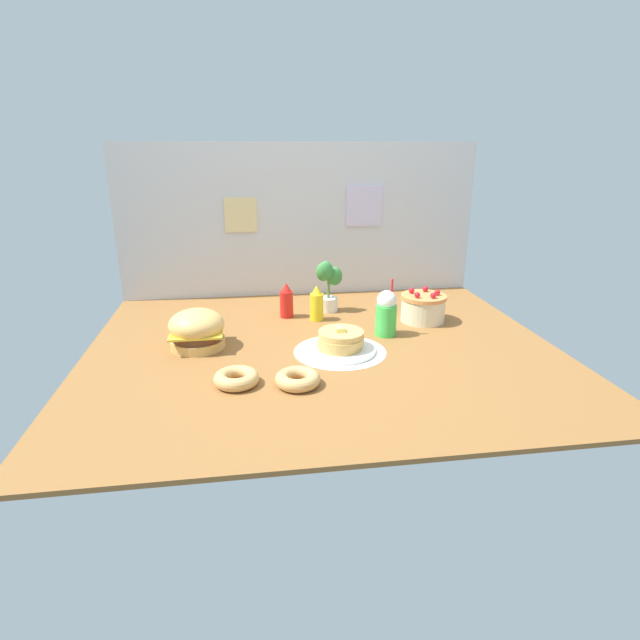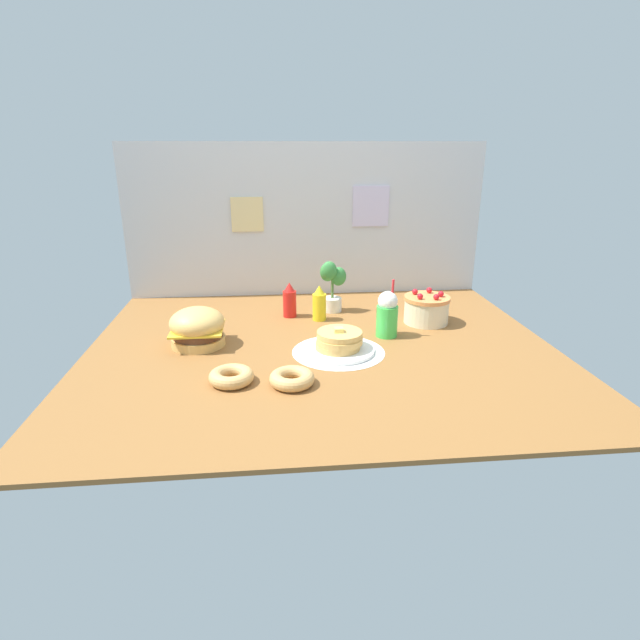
# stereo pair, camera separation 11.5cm
# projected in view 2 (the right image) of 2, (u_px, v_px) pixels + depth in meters

# --- Properties ---
(ground_plane) EXTENTS (2.32, 1.98, 0.02)m
(ground_plane) POSITION_uv_depth(u_px,v_px,m) (322.00, 349.00, 2.54)
(ground_plane) COLOR brown
(back_wall) EXTENTS (2.32, 0.04, 0.98)m
(back_wall) POSITION_uv_depth(u_px,v_px,m) (307.00, 221.00, 3.30)
(back_wall) COLOR silver
(back_wall) RESTS_ON ground_plane
(doily_mat) EXTENTS (0.45, 0.45, 0.00)m
(doily_mat) POSITION_uv_depth(u_px,v_px,m) (338.00, 352.00, 2.48)
(doily_mat) COLOR white
(doily_mat) RESTS_ON ground_plane
(burger) EXTENTS (0.27, 0.27, 0.20)m
(burger) POSITION_uv_depth(u_px,v_px,m) (197.00, 328.00, 2.54)
(burger) COLOR #DBA859
(burger) RESTS_ON ground_plane
(pancake_stack) EXTENTS (0.35, 0.35, 0.12)m
(pancake_stack) POSITION_uv_depth(u_px,v_px,m) (339.00, 343.00, 2.47)
(pancake_stack) COLOR white
(pancake_stack) RESTS_ON doily_mat
(layer_cake) EXTENTS (0.26, 0.26, 0.19)m
(layer_cake) POSITION_uv_depth(u_px,v_px,m) (426.00, 309.00, 2.87)
(layer_cake) COLOR beige
(layer_cake) RESTS_ON ground_plane
(ketchup_bottle) EXTENTS (0.08, 0.08, 0.21)m
(ketchup_bottle) POSITION_uv_depth(u_px,v_px,m) (290.00, 301.00, 2.96)
(ketchup_bottle) COLOR red
(ketchup_bottle) RESTS_ON ground_plane
(mustard_bottle) EXTENTS (0.08, 0.08, 0.21)m
(mustard_bottle) POSITION_uv_depth(u_px,v_px,m) (319.00, 304.00, 2.91)
(mustard_bottle) COLOR yellow
(mustard_bottle) RESTS_ON ground_plane
(cream_soda_cup) EXTENTS (0.11, 0.11, 0.31)m
(cream_soda_cup) POSITION_uv_depth(u_px,v_px,m) (387.00, 314.00, 2.65)
(cream_soda_cup) COLOR green
(cream_soda_cup) RESTS_ON ground_plane
(donut_pink_glaze) EXTENTS (0.19, 0.19, 0.06)m
(donut_pink_glaze) POSITION_uv_depth(u_px,v_px,m) (231.00, 376.00, 2.15)
(donut_pink_glaze) COLOR tan
(donut_pink_glaze) RESTS_ON ground_plane
(donut_chocolate) EXTENTS (0.19, 0.19, 0.06)m
(donut_chocolate) POSITION_uv_depth(u_px,v_px,m) (292.00, 378.00, 2.13)
(donut_chocolate) COLOR tan
(donut_chocolate) RESTS_ON ground_plane
(potted_plant) EXTENTS (0.15, 0.11, 0.31)m
(potted_plant) POSITION_uv_depth(u_px,v_px,m) (332.00, 284.00, 3.04)
(potted_plant) COLOR white
(potted_plant) RESTS_ON ground_plane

